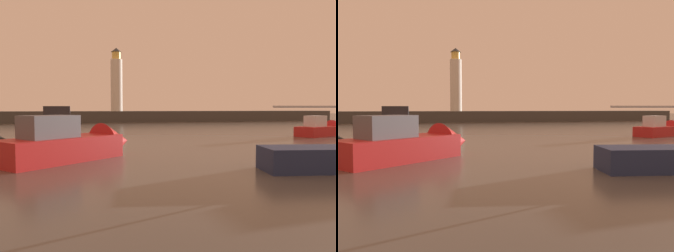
{
  "view_description": "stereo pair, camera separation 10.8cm",
  "coord_description": "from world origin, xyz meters",
  "views": [
    {
      "loc": [
        -6.29,
        -2.78,
        2.7
      ],
      "look_at": [
        -1.95,
        16.34,
        1.64
      ],
      "focal_mm": 36.17,
      "sensor_mm": 36.0,
      "label": 1
    },
    {
      "loc": [
        -6.19,
        -2.8,
        2.7
      ],
      "look_at": [
        -1.95,
        16.34,
        1.64
      ],
      "focal_mm": 36.17,
      "sensor_mm": 36.0,
      "label": 2
    }
  ],
  "objects": [
    {
      "name": "ground_plane",
      "position": [
        0.0,
        30.94,
        0.0
      ],
      "size": [
        220.0,
        220.0,
        0.0
      ],
      "primitive_type": "plane",
      "color": "#4C4742"
    },
    {
      "name": "breakwater",
      "position": [
        0.0,
        61.87,
        1.03
      ],
      "size": [
        85.76,
        5.35,
        2.06
      ],
      "primitive_type": "cube",
      "color": "#423F3D",
      "rests_on": "ground_plane"
    },
    {
      "name": "lighthouse",
      "position": [
        -1.56,
        61.87,
        7.68
      ],
      "size": [
        2.18,
        2.18,
        11.88
      ],
      "color": "silver",
      "rests_on": "breakwater"
    },
    {
      "name": "motorboat_1",
      "position": [
        15.98,
        25.89,
        0.6
      ],
      "size": [
        6.82,
        4.25,
        2.43
      ],
      "color": "#B21E1E",
      "rests_on": "ground_plane"
    },
    {
      "name": "motorboat_3",
      "position": [
        -6.89,
        15.82,
        0.79
      ],
      "size": [
        7.6,
        7.08,
        2.82
      ],
      "color": "#B21E1E",
      "rests_on": "ground_plane"
    },
    {
      "name": "motorboat_4",
      "position": [
        -8.76,
        24.31,
        0.88
      ],
      "size": [
        2.52,
        7.99,
        3.2
      ],
      "color": "white",
      "rests_on": "ground_plane"
    }
  ]
}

